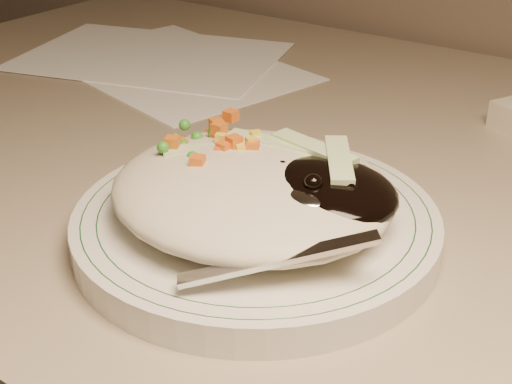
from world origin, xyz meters
The scene contains 5 objects.
desk centered at (0.00, 1.38, 0.54)m, with size 1.40×0.70×0.74m.
plate centered at (-0.08, 1.22, 0.75)m, with size 0.25×0.25×0.02m, color silver.
plate_rim centered at (-0.08, 1.22, 0.76)m, with size 0.24×0.24×0.00m.
meal centered at (-0.07, 1.22, 0.78)m, with size 0.20×0.19×0.05m.
papers centered at (-0.39, 1.48, 0.74)m, with size 0.39×0.29×0.00m.
Camera 1 is at (0.17, 0.88, 1.00)m, focal length 50.00 mm.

